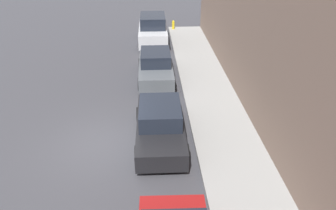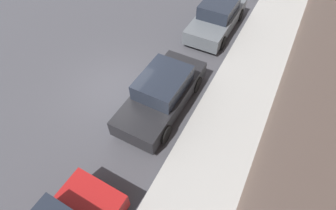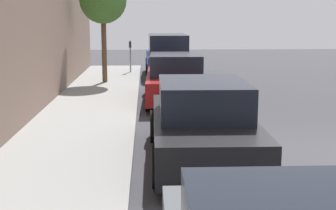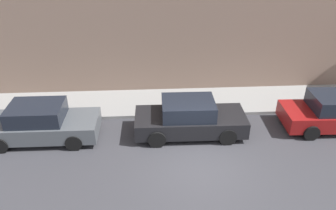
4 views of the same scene
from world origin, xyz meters
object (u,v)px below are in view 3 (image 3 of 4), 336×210
object	(u,v)px
parked_minivan_nearest	(168,56)
parked_sedan_third	(202,124)
parked_sedan_second	(175,80)
street_tree	(103,1)
parking_meter_near	(130,53)

from	to	relation	value
parked_minivan_nearest	parked_sedan_third	size ratio (longest dim) A/B	1.09
parked_sedan_second	parked_minivan_nearest	bearing A→B (deg)	-90.59
parked_minivan_nearest	parked_sedan_second	bearing A→B (deg)	89.41
parked_sedan_second	street_tree	distance (m)	5.18
parked_sedan_second	street_tree	size ratio (longest dim) A/B	1.11
parked_minivan_nearest	parking_meter_near	size ratio (longest dim) A/B	3.36
parked_minivan_nearest	parked_sedan_third	world-z (taller)	parked_minivan_nearest
parked_sedan_second	parked_sedan_third	distance (m)	6.23
parked_sedan_third	street_tree	size ratio (longest dim) A/B	1.11
parked_sedan_third	parking_meter_near	xyz separation A→B (m)	(1.76, -13.21, 0.32)
parked_minivan_nearest	parked_sedan_second	distance (m)	6.66
parking_meter_near	parked_minivan_nearest	bearing A→B (deg)	169.45
parked_minivan_nearest	street_tree	distance (m)	4.61
parked_minivan_nearest	parked_sedan_third	distance (m)	12.89
parked_sedan_third	street_tree	bearing A→B (deg)	-74.98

